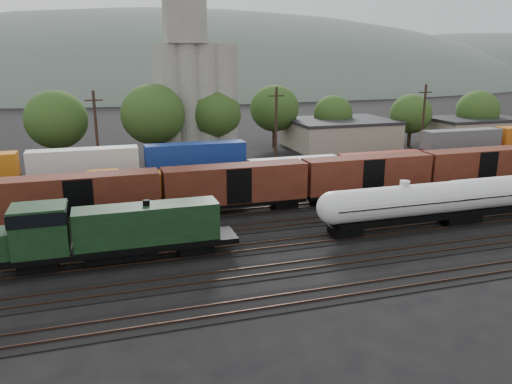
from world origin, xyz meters
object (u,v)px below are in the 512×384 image
object	(u,v)px
orange_locomotive	(143,187)
green_locomotive	(105,231)
tank_car_a	(403,203)
grain_silo	(195,88)

from	to	relation	value
orange_locomotive	green_locomotive	bearing A→B (deg)	-105.79
green_locomotive	orange_locomotive	bearing A→B (deg)	74.21
tank_car_a	grain_silo	bearing A→B (deg)	106.02
tank_car_a	grain_silo	size ratio (longest dim) A/B	0.60
tank_car_a	orange_locomotive	bearing A→B (deg)	146.44
grain_silo	tank_car_a	bearing A→B (deg)	-73.98
tank_car_a	orange_locomotive	distance (m)	27.14
tank_car_a	orange_locomotive	world-z (taller)	tank_car_a
orange_locomotive	grain_silo	distance (m)	29.55
tank_car_a	grain_silo	distance (m)	43.50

